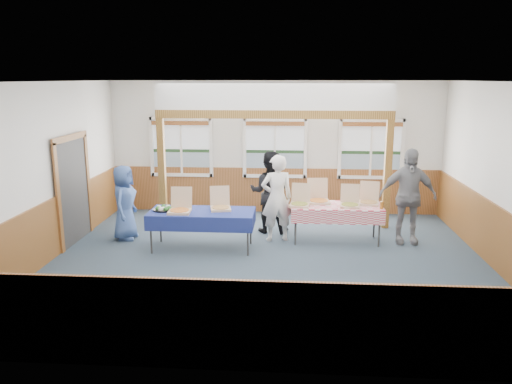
% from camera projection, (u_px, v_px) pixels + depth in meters
% --- Properties ---
extents(floor, '(8.00, 8.00, 0.00)m').
position_uv_depth(floor, '(268.00, 261.00, 9.07)').
color(floor, '#2C3C48').
rests_on(floor, ground).
extents(ceiling, '(8.00, 8.00, 0.00)m').
position_uv_depth(ceiling, '(269.00, 81.00, 8.35)').
color(ceiling, white).
rests_on(ceiling, wall_back).
extents(wall_back, '(8.00, 0.00, 8.00)m').
position_uv_depth(wall_back, '(275.00, 148.00, 12.12)').
color(wall_back, silver).
rests_on(wall_back, floor).
extents(wall_front, '(8.00, 0.00, 8.00)m').
position_uv_depth(wall_front, '(253.00, 237.00, 5.31)').
color(wall_front, silver).
rests_on(wall_front, floor).
extents(wall_left, '(0.00, 8.00, 8.00)m').
position_uv_depth(wall_left, '(47.00, 172.00, 8.99)').
color(wall_left, silver).
rests_on(wall_left, floor).
extents(wall_right, '(0.00, 8.00, 8.00)m').
position_uv_depth(wall_right, '(504.00, 178.00, 8.44)').
color(wall_right, silver).
rests_on(wall_right, floor).
extents(wainscot_back, '(7.98, 0.05, 1.10)m').
position_uv_depth(wainscot_back, '(275.00, 190.00, 12.33)').
color(wainscot_back, brown).
rests_on(wainscot_back, floor).
extents(wainscot_front, '(7.98, 0.05, 1.10)m').
position_uv_depth(wainscot_front, '(253.00, 326.00, 5.57)').
color(wainscot_front, brown).
rests_on(wainscot_front, floor).
extents(wainscot_left, '(0.05, 6.98, 1.10)m').
position_uv_depth(wainscot_left, '(54.00, 228.00, 9.22)').
color(wainscot_left, brown).
rests_on(wainscot_left, floor).
extents(wainscot_right, '(0.05, 6.98, 1.10)m').
position_uv_depth(wainscot_right, '(496.00, 237.00, 8.67)').
color(wainscot_right, brown).
rests_on(wainscot_right, floor).
extents(cased_opening, '(0.06, 1.30, 2.10)m').
position_uv_depth(cased_opening, '(73.00, 191.00, 9.98)').
color(cased_opening, '#313131').
rests_on(cased_opening, wall_left).
extents(window_left, '(1.56, 0.10, 1.46)m').
position_uv_depth(window_left, '(181.00, 144.00, 12.21)').
color(window_left, white).
rests_on(window_left, wall_back).
extents(window_mid, '(1.56, 0.10, 1.46)m').
position_uv_depth(window_mid, '(275.00, 145.00, 12.06)').
color(window_mid, white).
rests_on(window_mid, wall_back).
extents(window_right, '(1.56, 0.10, 1.46)m').
position_uv_depth(window_right, '(371.00, 146.00, 11.90)').
color(window_right, white).
rests_on(window_right, wall_back).
extents(post_left, '(0.15, 0.15, 2.40)m').
position_uv_depth(post_left, '(162.00, 172.00, 11.21)').
color(post_left, brown).
rests_on(post_left, floor).
extents(post_right, '(0.15, 0.15, 2.40)m').
position_uv_depth(post_right, '(387.00, 175.00, 10.87)').
color(post_right, brown).
rests_on(post_right, floor).
extents(cross_beam, '(5.15, 0.18, 0.18)m').
position_uv_depth(cross_beam, '(273.00, 114.00, 10.75)').
color(cross_beam, brown).
rests_on(cross_beam, post_left).
extents(table_left, '(2.03, 0.91, 0.76)m').
position_uv_depth(table_left, '(202.00, 214.00, 9.60)').
color(table_left, '#313131').
rests_on(table_left, floor).
extents(table_right, '(1.82, 0.81, 0.76)m').
position_uv_depth(table_right, '(336.00, 208.00, 10.06)').
color(table_right, '#313131').
rests_on(table_right, floor).
extents(pizza_box_a, '(0.43, 0.52, 0.45)m').
position_uv_depth(pizza_box_a, '(180.00, 209.00, 9.50)').
color(pizza_box_a, tan).
rests_on(pizza_box_a, table_left).
extents(pizza_box_b, '(0.47, 0.54, 0.42)m').
position_uv_depth(pizza_box_b, '(221.00, 206.00, 9.71)').
color(pizza_box_b, tan).
rests_on(pizza_box_b, table_left).
extents(pizza_box_c, '(0.44, 0.52, 0.42)m').
position_uv_depth(pizza_box_c, '(300.00, 202.00, 9.99)').
color(pizza_box_c, tan).
rests_on(pizza_box_c, table_right).
extents(pizza_box_d, '(0.47, 0.55, 0.46)m').
position_uv_depth(pizza_box_d, '(319.00, 199.00, 10.24)').
color(pizza_box_d, tan).
rests_on(pizza_box_d, table_right).
extents(pizza_box_e, '(0.42, 0.49, 0.41)m').
position_uv_depth(pizza_box_e, '(350.00, 203.00, 9.94)').
color(pizza_box_e, tan).
rests_on(pizza_box_e, table_right).
extents(pizza_box_f, '(0.47, 0.54, 0.43)m').
position_uv_depth(pizza_box_f, '(369.00, 201.00, 10.12)').
color(pizza_box_f, tan).
rests_on(pizza_box_f, table_right).
extents(veggie_tray, '(0.40, 0.40, 0.09)m').
position_uv_depth(veggie_tray, '(163.00, 209.00, 9.63)').
color(veggie_tray, black).
rests_on(veggie_tray, table_left).
extents(drink_glass, '(0.07, 0.07, 0.15)m').
position_uv_depth(drink_glass, '(382.00, 205.00, 9.73)').
color(drink_glass, '#995919').
rests_on(drink_glass, table_right).
extents(woman_white, '(0.74, 0.59, 1.78)m').
position_uv_depth(woman_white, '(277.00, 198.00, 10.06)').
color(woman_white, white).
rests_on(woman_white, floor).
extents(woman_black, '(0.91, 0.74, 1.76)m').
position_uv_depth(woman_black, '(269.00, 192.00, 10.65)').
color(woman_black, black).
rests_on(woman_black, floor).
extents(man_blue, '(0.51, 0.77, 1.54)m').
position_uv_depth(man_blue, '(124.00, 202.00, 10.20)').
color(man_blue, '#3E5D9C').
rests_on(man_blue, floor).
extents(person_grey, '(1.13, 0.48, 1.92)m').
position_uv_depth(person_grey, '(408.00, 196.00, 9.92)').
color(person_grey, gray).
rests_on(person_grey, floor).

